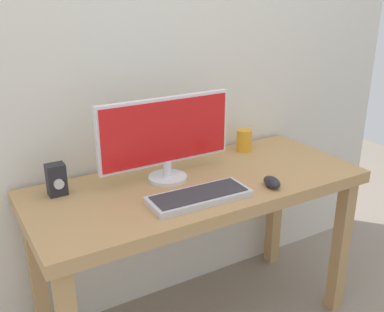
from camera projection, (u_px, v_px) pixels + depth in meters
name	position (u px, v px, depth m)	size (l,w,h in m)	color
desk	(198.00, 201.00, 1.97)	(1.45, 0.61, 0.76)	tan
monitor	(166.00, 135.00, 1.89)	(0.60, 0.17, 0.36)	silver
keyboard_primary	(199.00, 196.00, 1.76)	(0.41, 0.17, 0.03)	silver
mouse	(272.00, 182.00, 1.87)	(0.06, 0.10, 0.04)	#232328
audio_controller	(56.00, 180.00, 1.79)	(0.07, 0.07, 0.13)	#232328
coffee_mug	(244.00, 140.00, 2.27)	(0.08, 0.08, 0.11)	orange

